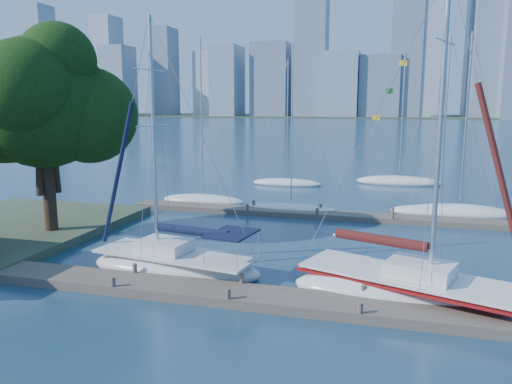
# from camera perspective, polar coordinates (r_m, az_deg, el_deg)

# --- Properties ---
(ground) EXTENTS (700.00, 700.00, 0.00)m
(ground) POSITION_cam_1_polar(r_m,az_deg,el_deg) (20.64, -2.37, -12.23)
(ground) COLOR #18344E
(ground) RESTS_ON ground
(near_dock) EXTENTS (26.00, 2.00, 0.40)m
(near_dock) POSITION_cam_1_polar(r_m,az_deg,el_deg) (20.56, -2.37, -11.71)
(near_dock) COLOR brown
(near_dock) RESTS_ON ground
(far_dock) EXTENTS (30.00, 1.80, 0.36)m
(far_dock) POSITION_cam_1_polar(r_m,az_deg,el_deg) (35.23, 8.80, -2.64)
(far_dock) COLOR brown
(far_dock) RESTS_ON ground
(far_shore) EXTENTS (800.00, 100.00, 1.50)m
(far_shore) POSITION_cam_1_polar(r_m,az_deg,el_deg) (338.31, 14.71, 8.32)
(far_shore) COLOR #38472D
(far_shore) RESTS_ON ground
(tree) EXTENTS (9.69, 8.81, 12.21)m
(tree) POSITION_cam_1_polar(r_m,az_deg,el_deg) (31.03, -23.17, 9.66)
(tree) COLOR black
(tree) RESTS_ON ground
(sailboat_navy) EXTENTS (8.65, 3.98, 12.25)m
(sailboat_navy) POSITION_cam_1_polar(r_m,az_deg,el_deg) (23.70, -9.25, -6.98)
(sailboat_navy) COLOR silver
(sailboat_navy) RESTS_ON ground
(sailboat_maroon) EXTENTS (9.41, 5.73, 13.21)m
(sailboat_maroon) POSITION_cam_1_polar(r_m,az_deg,el_deg) (21.30, 16.63, -9.13)
(sailboat_maroon) COLOR silver
(sailboat_maroon) RESTS_ON ground
(bg_boat_0) EXTENTS (7.17, 4.31, 13.32)m
(bg_boat_0) POSITION_cam_1_polar(r_m,az_deg,el_deg) (40.21, -6.07, -0.89)
(bg_boat_0) COLOR silver
(bg_boat_0) RESTS_ON ground
(bg_boat_1) EXTENTS (7.13, 2.79, 12.30)m
(bg_boat_1) POSITION_cam_1_polar(r_m,az_deg,el_deg) (36.61, 4.01, -1.98)
(bg_boat_1) COLOR silver
(bg_boat_1) RESTS_ON ground
(bg_boat_3) EXTENTS (6.98, 2.60, 12.76)m
(bg_boat_3) POSITION_cam_1_polar(r_m,az_deg,el_deg) (38.00, 20.24, -2.11)
(bg_boat_3) COLOR silver
(bg_boat_3) RESTS_ON ground
(bg_boat_4) EXTENTS (7.84, 5.39, 13.02)m
(bg_boat_4) POSITION_cam_1_polar(r_m,az_deg,el_deg) (38.24, 22.24, -2.11)
(bg_boat_4) COLOR silver
(bg_boat_4) RESTS_ON ground
(bg_boat_6) EXTENTS (7.09, 4.09, 12.33)m
(bg_boat_6) POSITION_cam_1_polar(r_m,az_deg,el_deg) (48.97, 3.54, 1.07)
(bg_boat_6) COLOR silver
(bg_boat_6) RESTS_ON ground
(bg_boat_7) EXTENTS (8.70, 4.29, 12.93)m
(bg_boat_7) POSITION_cam_1_polar(r_m,az_deg,el_deg) (51.43, 16.04, 1.17)
(bg_boat_7) COLOR silver
(bg_boat_7) RESTS_ON ground
(skyline) EXTENTS (502.85, 51.31, 109.95)m
(skyline) POSITION_cam_1_polar(r_m,az_deg,el_deg) (310.45, 20.45, 14.53)
(skyline) COLOR #8291A8
(skyline) RESTS_ON ground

